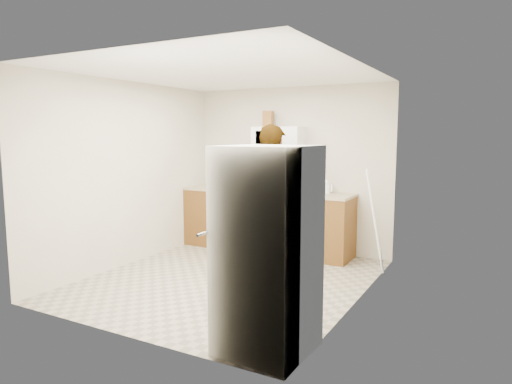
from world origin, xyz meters
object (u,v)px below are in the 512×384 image
Objects in this scene: microwave at (279,140)px; saucepan at (269,185)px; person at (272,194)px; kettle at (326,188)px; fridge at (267,250)px; gas_range at (275,221)px.

microwave is 0.71m from saucepan.
person is 0.86m from kettle.
saucepan is (-0.92, -0.03, -0.01)m from kettle.
kettle is at bearing 104.53° from fridge.
person is (0.22, -0.66, -0.74)m from microwave.
microwave is 0.40× the size of person.
saucepan is (-0.17, -0.01, -0.69)m from microwave.
fridge is 10.31× the size of kettle.
saucepan is at bearing -50.39° from person.
kettle is at bearing 1.88° from saucepan.
microwave is 1.01m from person.
person is at bearing 118.92° from fridge.
microwave is at bearing 3.15° from saucepan.
person is 11.66× the size of kettle.
gas_range is at bearing -58.59° from person.
fridge is 3.38m from saucepan.
kettle is (0.75, 0.02, -0.68)m from microwave.
fridge is (1.14, -2.36, -0.11)m from person.
fridge is at bearing -65.83° from microwave.
gas_range is 0.56m from saucepan.
gas_range is at bearing -35.51° from saucepan.
saucepan is at bearing 120.07° from fridge.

